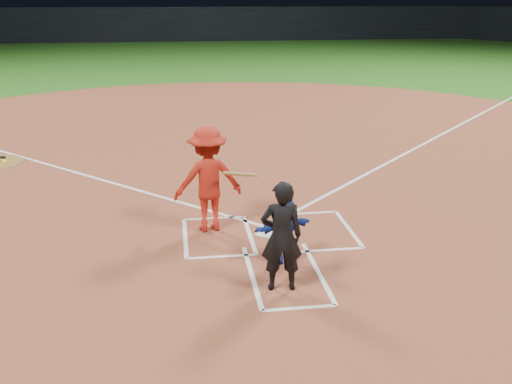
{
  "coord_description": "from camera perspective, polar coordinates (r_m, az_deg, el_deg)",
  "views": [
    {
      "loc": [
        -1.66,
        -9.94,
        4.35
      ],
      "look_at": [
        -0.3,
        -0.4,
        1.0
      ],
      "focal_mm": 40.0,
      "sensor_mm": 36.0,
      "label": 1
    }
  ],
  "objects": [
    {
      "name": "ground",
      "position": [
        10.98,
        1.26,
        -4.18
      ],
      "size": [
        120.0,
        120.0,
        0.0
      ],
      "primitive_type": "plane",
      "color": "#1E5615",
      "rests_on": "ground"
    },
    {
      "name": "home_plate_dirt",
      "position": [
        16.6,
        -2.09,
        3.99
      ],
      "size": [
        28.0,
        28.0,
        0.01
      ],
      "primitive_type": "cylinder",
      "color": "brown",
      "rests_on": "ground"
    },
    {
      "name": "stadium_wall_far",
      "position": [
        58.03,
        -6.72,
        16.34
      ],
      "size": [
        80.0,
        1.2,
        3.2
      ],
      "primitive_type": "cube",
      "color": "black",
      "rests_on": "ground"
    },
    {
      "name": "home_plate",
      "position": [
        10.97,
        1.26,
        -4.09
      ],
      "size": [
        0.6,
        0.6,
        0.02
      ],
      "primitive_type": "cylinder",
      "rotation": [
        0.0,
        0.0,
        3.14
      ],
      "color": "white",
      "rests_on": "home_plate_dirt"
    },
    {
      "name": "bat_weight_donut",
      "position": [
        17.42,
        -24.05,
        3.18
      ],
      "size": [
        0.19,
        0.19,
        0.05
      ],
      "primitive_type": "torus",
      "color": "black",
      "rests_on": "on_deck_circle"
    },
    {
      "name": "catcher",
      "position": [
        9.65,
        2.97,
        -3.83
      ],
      "size": [
        1.11,
        0.67,
        1.15
      ],
      "primitive_type": "imported",
      "rotation": [
        0.0,
        0.0,
        3.48
      ],
      "color": "#1430A5",
      "rests_on": "home_plate_dirt"
    },
    {
      "name": "umpire",
      "position": [
        8.64,
        2.56,
        -4.46
      ],
      "size": [
        0.66,
        0.46,
        1.75
      ],
      "primitive_type": "imported",
      "rotation": [
        0.0,
        0.0,
        3.08
      ],
      "color": "black",
      "rests_on": "home_plate_dirt"
    },
    {
      "name": "chalk_markings",
      "position": [
        15.92,
        -1.82,
        3.36
      ],
      "size": [
        28.35,
        17.32,
        0.01
      ],
      "color": "white",
      "rests_on": "home_plate_dirt"
    },
    {
      "name": "batter_at_plate",
      "position": [
        10.85,
        -4.81,
        1.27
      ],
      "size": [
        1.67,
        0.94,
        2.03
      ],
      "color": "#B32013",
      "rests_on": "home_plate_dirt"
    }
  ]
}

